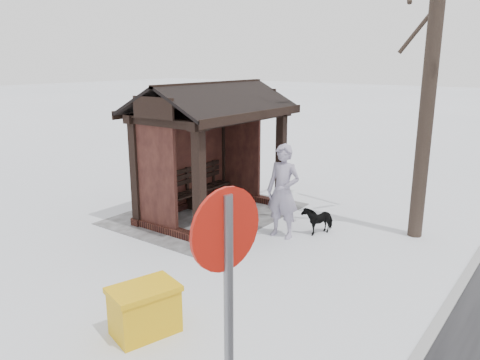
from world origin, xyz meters
name	(u,v)px	position (x,y,z in m)	size (l,w,h in m)	color
ground	(214,215)	(0.00, 0.00, 0.00)	(120.00, 120.00, 0.00)	silver
kerb	(466,278)	(0.00, 5.50, 0.01)	(120.00, 0.15, 0.06)	gray
trampled_patch	(207,213)	(0.00, -0.20, 0.01)	(4.20, 3.20, 0.02)	gray
bus_shelter	(207,123)	(0.00, -0.16, 2.17)	(3.60, 2.40, 3.09)	#331612
pedestrian	(283,191)	(0.19, 2.00, 0.97)	(0.71, 0.46, 1.94)	#958DA6
dog	(318,219)	(-0.45, 2.49, 0.29)	(0.32, 0.70, 0.59)	black
grit_bin	(145,310)	(4.31, 2.39, 0.34)	(1.01, 0.83, 0.67)	#DCA40C
road_sign	(227,281)	(5.41, 4.65, 1.88)	(0.67, 0.16, 2.64)	slate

